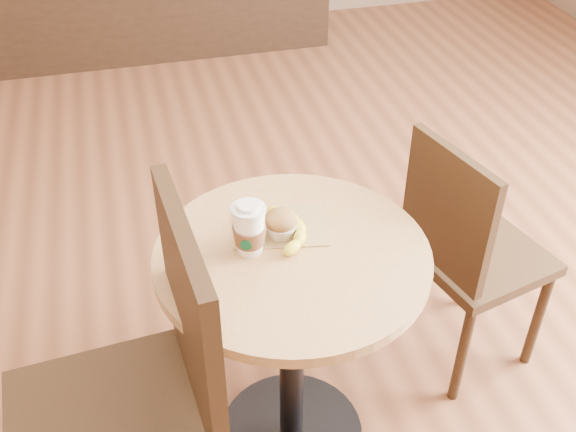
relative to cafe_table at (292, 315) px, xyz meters
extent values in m
cylinder|color=black|center=(0.00, 0.00, -0.52)|extent=(0.44, 0.44, 0.02)
cylinder|color=black|center=(0.00, 0.00, -0.15)|extent=(0.07, 0.07, 0.72)
cylinder|color=tan|center=(0.00, 0.00, 0.21)|extent=(0.69, 0.69, 0.03)
cube|color=#362413|center=(-0.48, -0.23, -0.01)|extent=(0.50, 0.50, 0.05)
cylinder|color=#362413|center=(-0.30, -0.01, -0.27)|extent=(0.04, 0.04, 0.52)
cube|color=#362413|center=(-0.27, -0.21, 0.28)|extent=(0.07, 0.44, 0.48)
cube|color=#362413|center=(0.67, 0.20, -0.10)|extent=(0.46, 0.46, 0.04)
cylinder|color=#362413|center=(0.86, 0.08, -0.32)|extent=(0.03, 0.03, 0.42)
cylinder|color=#362413|center=(0.79, 0.39, -0.32)|extent=(0.03, 0.03, 0.42)
cylinder|color=#362413|center=(0.55, 0.01, -0.32)|extent=(0.03, 0.03, 0.42)
cylinder|color=#362413|center=(0.48, 0.32, -0.32)|extent=(0.03, 0.03, 0.42)
cube|color=#362413|center=(0.51, 0.16, 0.13)|extent=(0.11, 0.36, 0.40)
cube|color=#9F7F4D|center=(-0.01, 0.11, 0.22)|extent=(0.27, 0.22, 0.00)
cylinder|color=white|center=(-0.10, 0.03, 0.35)|extent=(0.08, 0.08, 0.01)
cylinder|color=white|center=(-0.10, 0.03, 0.36)|extent=(0.05, 0.05, 0.01)
cylinder|color=#074728|center=(-0.12, -0.01, 0.27)|extent=(0.03, 0.01, 0.03)
ellipsoid|color=brown|center=(-0.01, 0.07, 0.27)|extent=(0.08, 0.08, 0.05)
ellipsoid|color=#F4EBC3|center=(-0.01, 0.07, 0.29)|extent=(0.03, 0.03, 0.02)
camera|label=1|loc=(-0.33, -1.22, 1.29)|focal=42.00mm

